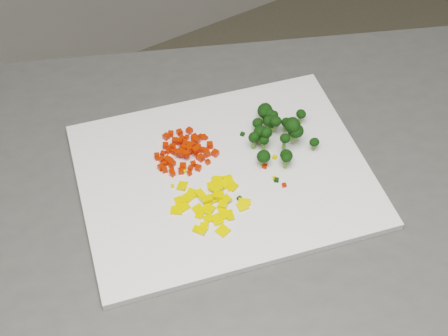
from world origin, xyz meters
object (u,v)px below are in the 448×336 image
carrot_pile (184,149)px  pepper_pile (212,199)px  broccoli_pile (280,131)px  cutting_board (224,175)px  counter_block (230,328)px

carrot_pile → pepper_pile: size_ratio=0.86×
pepper_pile → carrot_pile: bearing=84.2°
carrot_pile → broccoli_pile: (0.14, -0.05, 0.01)m
pepper_pile → broccoli_pile: bearing=17.4°
carrot_pile → broccoli_pile: size_ratio=0.83×
cutting_board → broccoli_pile: size_ratio=3.75×
cutting_board → pepper_pile: (-0.04, -0.04, 0.01)m
counter_block → carrot_pile: carrot_pile is taller
cutting_board → pepper_pile: 0.06m
cutting_board → broccoli_pile: broccoli_pile is taller
cutting_board → broccoli_pile: (0.10, 0.01, 0.03)m
cutting_board → broccoli_pile: bearing=4.5°
carrot_pile → pepper_pile: carrot_pile is taller
counter_block → pepper_pile: size_ratio=8.79×
cutting_board → broccoli_pile: 0.11m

